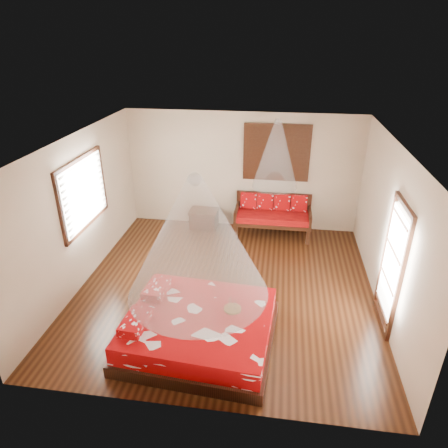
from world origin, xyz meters
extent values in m
cube|color=black|center=(0.00, 0.00, -0.01)|extent=(5.50, 5.50, 0.02)
cube|color=silver|center=(0.00, 0.00, 2.81)|extent=(5.50, 5.50, 0.02)
cube|color=#C6AE91|center=(-2.76, 0.00, 1.40)|extent=(0.02, 5.50, 2.80)
cube|color=#C6AE91|center=(2.76, 0.00, 1.40)|extent=(0.02, 5.50, 2.80)
cube|color=#C6AE91|center=(0.00, 2.76, 1.40)|extent=(5.50, 0.02, 2.80)
cube|color=#C6AE91|center=(0.00, -2.76, 1.40)|extent=(5.50, 0.02, 2.80)
cube|color=black|center=(-0.20, -1.52, 0.10)|extent=(2.39, 2.19, 0.20)
cube|color=#A00507|center=(-0.20, -1.52, 0.35)|extent=(2.28, 2.08, 0.30)
cube|color=#A00507|center=(-1.08, -1.89, 0.58)|extent=(0.36, 0.61, 0.15)
cube|color=#A00507|center=(-1.02, -1.03, 0.58)|extent=(0.36, 0.61, 0.15)
cube|color=black|center=(-0.05, 1.96, 0.21)|extent=(0.08, 0.08, 0.42)
cube|color=black|center=(1.61, 1.96, 0.21)|extent=(0.08, 0.08, 0.42)
cube|color=black|center=(-0.05, 2.64, 0.21)|extent=(0.08, 0.08, 0.42)
cube|color=black|center=(1.61, 2.64, 0.21)|extent=(0.08, 0.08, 0.42)
cube|color=black|center=(0.78, 2.30, 0.38)|extent=(1.78, 0.79, 0.08)
cube|color=maroon|center=(0.78, 2.30, 0.49)|extent=(1.72, 0.73, 0.14)
cube|color=black|center=(0.78, 2.66, 0.67)|extent=(1.78, 0.06, 0.55)
cube|color=black|center=(-0.07, 2.30, 0.54)|extent=(0.06, 0.79, 0.30)
cube|color=black|center=(1.63, 2.30, 0.54)|extent=(0.06, 0.79, 0.30)
cube|color=#A00507|center=(0.19, 2.54, 0.75)|extent=(0.38, 0.20, 0.39)
cube|color=#A00507|center=(0.58, 2.54, 0.75)|extent=(0.38, 0.20, 0.39)
cube|color=#A00507|center=(0.98, 2.54, 0.75)|extent=(0.38, 0.20, 0.39)
cube|color=#A00507|center=(1.37, 2.54, 0.75)|extent=(0.38, 0.20, 0.39)
cube|color=black|center=(-0.90, 2.45, 0.21)|extent=(0.67, 0.50, 0.42)
cube|color=black|center=(-0.90, 2.45, 0.45)|extent=(0.71, 0.54, 0.05)
cube|color=black|center=(0.78, 2.72, 1.90)|extent=(1.52, 0.06, 1.32)
cube|color=black|center=(0.78, 2.71, 1.90)|extent=(1.35, 0.04, 1.10)
cube|color=black|center=(-2.72, 0.20, 1.70)|extent=(0.08, 1.74, 1.34)
cube|color=silver|center=(-2.68, 0.20, 1.70)|extent=(0.04, 1.54, 1.10)
cube|color=black|center=(2.72, -0.60, 1.05)|extent=(0.08, 1.02, 2.16)
cube|color=white|center=(2.70, -0.60, 1.15)|extent=(0.03, 0.82, 1.70)
cylinder|color=brown|center=(0.28, -1.30, 0.52)|extent=(0.27, 0.27, 0.03)
cone|color=white|center=(-0.20, -1.52, 1.85)|extent=(2.05, 2.05, 1.80)
cone|color=white|center=(0.78, 2.25, 2.00)|extent=(1.01, 1.01, 1.50)
camera|label=1|loc=(0.87, -6.27, 4.43)|focal=32.00mm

